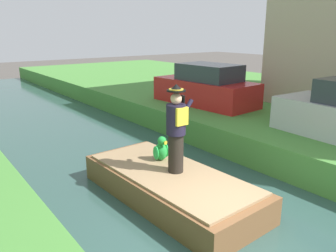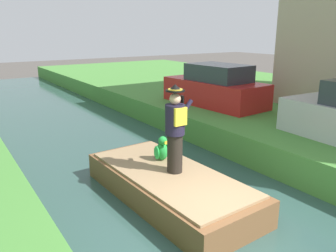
{
  "view_description": "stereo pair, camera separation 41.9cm",
  "coord_description": "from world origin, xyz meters",
  "px_view_note": "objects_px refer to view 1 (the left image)",
  "views": [
    {
      "loc": [
        -4.03,
        -3.37,
        3.57
      ],
      "look_at": [
        0.18,
        2.15,
        1.61
      ],
      "focal_mm": 36.2,
      "sensor_mm": 36.0,
      "label": 1
    },
    {
      "loc": [
        -3.69,
        -3.61,
        3.57
      ],
      "look_at": [
        0.18,
        2.15,
        1.61
      ],
      "focal_mm": 36.2,
      "sensor_mm": 36.0,
      "label": 2
    }
  ],
  "objects_px": {
    "boat": "(170,185)",
    "parked_car_red": "(206,87)",
    "person_pirate": "(176,129)",
    "parrot_plush": "(161,150)"
  },
  "relations": [
    {
      "from": "parked_car_red",
      "to": "parrot_plush",
      "type": "bearing_deg",
      "value": -143.82
    },
    {
      "from": "boat",
      "to": "parked_car_red",
      "type": "bearing_deg",
      "value": 39.83
    },
    {
      "from": "boat",
      "to": "parked_car_red",
      "type": "distance_m",
      "value": 6.23
    },
    {
      "from": "boat",
      "to": "person_pirate",
      "type": "xyz_separation_m",
      "value": [
        0.11,
        -0.06,
        1.23
      ]
    },
    {
      "from": "parrot_plush",
      "to": "parked_car_red",
      "type": "xyz_separation_m",
      "value": [
        4.45,
        3.26,
        0.58
      ]
    },
    {
      "from": "boat",
      "to": "parked_car_red",
      "type": "xyz_separation_m",
      "value": [
        4.7,
        3.92,
        1.13
      ]
    },
    {
      "from": "person_pirate",
      "to": "parked_car_red",
      "type": "xyz_separation_m",
      "value": [
        4.59,
        3.98,
        -0.11
      ]
    },
    {
      "from": "boat",
      "to": "parrot_plush",
      "type": "bearing_deg",
      "value": 69.41
    },
    {
      "from": "person_pirate",
      "to": "parked_car_red",
      "type": "height_order",
      "value": "person_pirate"
    },
    {
      "from": "parrot_plush",
      "to": "parked_car_red",
      "type": "height_order",
      "value": "parked_car_red"
    }
  ]
}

